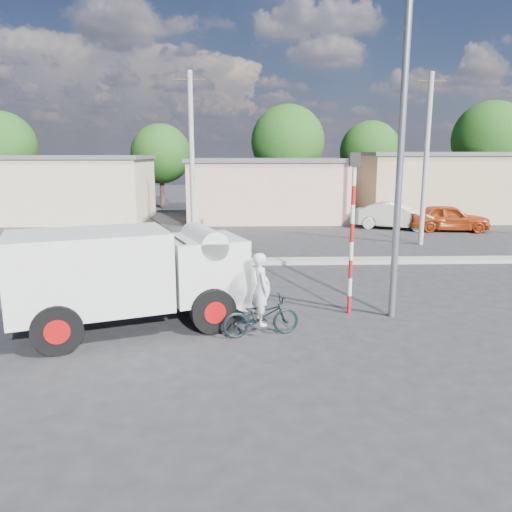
{
  "coord_description": "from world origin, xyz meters",
  "views": [
    {
      "loc": [
        0.18,
        -11.61,
        4.32
      ],
      "look_at": [
        0.68,
        3.12,
        1.3
      ],
      "focal_mm": 35.0,
      "sensor_mm": 36.0,
      "label": 1
    }
  ],
  "objects_px": {
    "truck": "(139,274)",
    "cyclist": "(261,301)",
    "car_red": "(449,218)",
    "streetlight": "(396,128)",
    "bicycle": "(261,316)",
    "traffic_pole": "(352,220)",
    "car_cream": "(395,216)"
  },
  "relations": [
    {
      "from": "streetlight",
      "to": "car_cream",
      "type": "bearing_deg",
      "value": 72.05
    },
    {
      "from": "car_red",
      "to": "streetlight",
      "type": "xyz_separation_m",
      "value": [
        -7.97,
        -15.04,
        4.21
      ]
    },
    {
      "from": "bicycle",
      "to": "car_cream",
      "type": "xyz_separation_m",
      "value": [
        8.63,
        17.35,
        0.27
      ]
    },
    {
      "from": "cyclist",
      "to": "car_red",
      "type": "relative_size",
      "value": 0.39
    },
    {
      "from": "traffic_pole",
      "to": "bicycle",
      "type": "bearing_deg",
      "value": -146.54
    },
    {
      "from": "bicycle",
      "to": "traffic_pole",
      "type": "relative_size",
      "value": 0.43
    },
    {
      "from": "car_red",
      "to": "streetlight",
      "type": "distance_m",
      "value": 17.53
    },
    {
      "from": "car_red",
      "to": "streetlight",
      "type": "bearing_deg",
      "value": 159.95
    },
    {
      "from": "car_red",
      "to": "traffic_pole",
      "type": "bearing_deg",
      "value": 156.72
    },
    {
      "from": "cyclist",
      "to": "streetlight",
      "type": "distance_m",
      "value": 5.52
    },
    {
      "from": "car_cream",
      "to": "traffic_pole",
      "type": "xyz_separation_m",
      "value": [
        -6.12,
        -15.69,
        1.83
      ]
    },
    {
      "from": "truck",
      "to": "car_cream",
      "type": "bearing_deg",
      "value": 34.93
    },
    {
      "from": "truck",
      "to": "car_red",
      "type": "relative_size",
      "value": 1.46
    },
    {
      "from": "streetlight",
      "to": "cyclist",
      "type": "bearing_deg",
      "value": -158.48
    },
    {
      "from": "bicycle",
      "to": "car_cream",
      "type": "distance_m",
      "value": 19.39
    },
    {
      "from": "streetlight",
      "to": "bicycle",
      "type": "bearing_deg",
      "value": -158.48
    },
    {
      "from": "cyclist",
      "to": "traffic_pole",
      "type": "distance_m",
      "value": 3.47
    },
    {
      "from": "traffic_pole",
      "to": "streetlight",
      "type": "distance_m",
      "value": 2.56
    },
    {
      "from": "cyclist",
      "to": "car_cream",
      "type": "relative_size",
      "value": 0.38
    },
    {
      "from": "traffic_pole",
      "to": "truck",
      "type": "bearing_deg",
      "value": -170.23
    },
    {
      "from": "bicycle",
      "to": "car_red",
      "type": "bearing_deg",
      "value": -47.93
    },
    {
      "from": "bicycle",
      "to": "traffic_pole",
      "type": "bearing_deg",
      "value": -69.61
    },
    {
      "from": "bicycle",
      "to": "streetlight",
      "type": "xyz_separation_m",
      "value": [
        3.45,
        1.36,
        4.47
      ]
    },
    {
      "from": "truck",
      "to": "bicycle",
      "type": "height_order",
      "value": "truck"
    },
    {
      "from": "truck",
      "to": "cyclist",
      "type": "relative_size",
      "value": 3.71
    },
    {
      "from": "bicycle",
      "to": "cyclist",
      "type": "bearing_deg",
      "value": -0.0
    },
    {
      "from": "cyclist",
      "to": "traffic_pole",
      "type": "relative_size",
      "value": 0.4
    },
    {
      "from": "car_red",
      "to": "bicycle",
      "type": "bearing_deg",
      "value": 153.02
    },
    {
      "from": "car_cream",
      "to": "truck",
      "type": "bearing_deg",
      "value": 168.7
    },
    {
      "from": "cyclist",
      "to": "traffic_pole",
      "type": "bearing_deg",
      "value": -69.61
    },
    {
      "from": "truck",
      "to": "car_cream",
      "type": "relative_size",
      "value": 1.39
    },
    {
      "from": "cyclist",
      "to": "car_cream",
      "type": "xyz_separation_m",
      "value": [
        8.63,
        17.35,
        -0.11
      ]
    }
  ]
}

